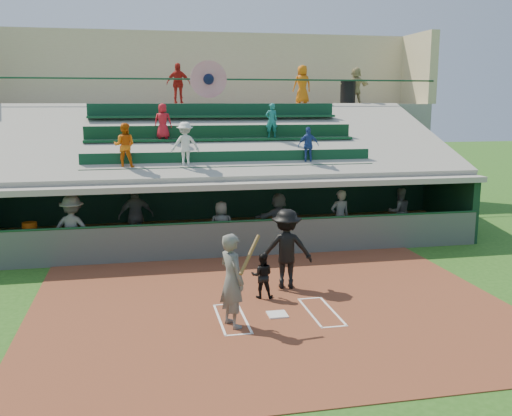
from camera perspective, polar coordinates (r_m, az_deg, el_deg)
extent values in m
plane|color=#265518|center=(12.94, 2.14, -10.73)|extent=(100.00, 100.00, 0.00)
cube|color=brown|center=(13.39, 1.63, -9.93)|extent=(11.00, 9.00, 0.02)
cube|color=white|center=(12.93, 2.14, -10.58)|extent=(0.43, 0.43, 0.03)
cube|color=white|center=(12.78, -1.19, -10.88)|extent=(0.05, 1.80, 0.01)
cube|color=silver|center=(13.12, 5.38, -10.36)|extent=(0.05, 1.80, 0.01)
cube|color=white|center=(12.70, -3.67, -11.05)|extent=(0.05, 1.80, 0.01)
cube|color=white|center=(13.28, 7.68, -10.14)|extent=(0.05, 1.80, 0.01)
cube|color=white|center=(13.57, -3.04, -9.59)|extent=(0.60, 0.05, 0.01)
cube|color=white|center=(14.00, 5.38, -8.98)|extent=(0.60, 0.05, 0.01)
cube|color=white|center=(11.92, -1.71, -12.53)|extent=(0.60, 0.05, 0.01)
cube|color=white|center=(12.41, 7.85, -11.67)|extent=(0.60, 0.05, 0.01)
cube|color=gray|center=(19.26, -2.64, -3.49)|extent=(16.00, 3.50, 0.04)
cube|color=gray|center=(25.48, -5.07, 5.15)|extent=(20.00, 3.00, 4.60)
cube|color=#535954|center=(17.45, -1.75, -3.18)|extent=(16.00, 0.06, 1.10)
cylinder|color=#143F21|center=(17.32, -1.76, -1.35)|extent=(16.00, 0.08, 0.08)
cube|color=black|center=(20.72, -3.42, 0.57)|extent=(16.00, 0.25, 2.20)
cube|color=black|center=(21.73, 18.66, 0.49)|extent=(0.25, 3.50, 2.20)
cube|color=#9A968C|center=(18.84, -2.69, 2.95)|extent=(16.40, 3.90, 0.18)
cube|color=gray|center=(22.42, -4.07, 1.45)|extent=(16.40, 3.50, 2.30)
cube|color=gray|center=(23.90, -4.63, 4.79)|extent=(16.40, 0.30, 4.60)
cube|color=gray|center=(20.54, -3.53, 7.08)|extent=(16.40, 6.51, 2.37)
cube|color=#0B331D|center=(18.25, -2.44, 4.13)|extent=(9.40, 0.42, 0.08)
cube|color=#0C3721|center=(18.42, -2.54, 5.00)|extent=(9.40, 0.06, 0.45)
cube|color=#0D3C1F|center=(20.05, -3.33, 6.85)|extent=(9.40, 0.42, 0.08)
cube|color=#0C351B|center=(20.24, -3.42, 7.62)|extent=(9.40, 0.06, 0.45)
cube|color=#0D3B20|center=(21.90, -4.08, 9.12)|extent=(9.40, 0.42, 0.08)
cube|color=#0C3722|center=(22.09, -4.16, 9.81)|extent=(9.40, 0.06, 0.45)
imported|color=orange|center=(18.06, -13.02, 6.11)|extent=(0.75, 0.63, 1.37)
imported|color=silver|center=(18.11, -7.10, 6.34)|extent=(0.94, 0.60, 1.39)
imported|color=#244290|center=(18.86, 5.27, 6.25)|extent=(0.70, 0.30, 1.20)
imported|color=red|center=(19.93, -9.30, 8.57)|extent=(0.65, 0.49, 1.21)
imported|color=#19726C|center=(20.45, 1.56, 8.74)|extent=(0.45, 0.31, 1.21)
cylinder|color=#133E23|center=(23.89, -4.78, 12.71)|extent=(20.00, 0.07, 0.07)
cylinder|color=red|center=(23.87, -4.77, 12.72)|extent=(1.50, 0.06, 1.50)
sphere|color=black|center=(23.84, -4.76, 12.72)|extent=(0.44, 0.44, 0.44)
cube|color=#C7B385|center=(26.90, -5.59, 13.74)|extent=(20.00, 0.40, 3.20)
cube|color=tan|center=(28.35, 15.88, 13.23)|extent=(0.40, 3.00, 3.20)
imported|color=#51534E|center=(12.02, -2.42, -7.23)|extent=(0.72, 0.86, 2.01)
cylinder|color=brown|center=(11.78, -0.64, -4.68)|extent=(0.56, 0.54, 0.75)
sphere|color=brown|center=(11.98, -1.81, -6.17)|extent=(0.10, 0.10, 0.10)
imported|color=black|center=(13.84, 0.61, -6.77)|extent=(0.62, 0.53, 1.11)
imported|color=black|center=(14.49, 3.05, -4.08)|extent=(1.44, 1.00, 2.03)
cube|color=olive|center=(20.55, -3.00, -1.82)|extent=(16.74, 0.88, 0.50)
cube|color=white|center=(18.51, -21.43, -3.69)|extent=(0.88, 0.74, 0.66)
cylinder|color=#D6550C|center=(18.46, -21.68, -2.00)|extent=(0.43, 0.43, 0.43)
imported|color=#535651|center=(17.61, -17.86, -1.98)|extent=(1.41, 1.01, 1.97)
imported|color=#585A55|center=(18.99, -11.91, -0.81)|extent=(1.22, 0.68, 1.97)
imported|color=#545651|center=(17.92, -3.47, -1.87)|extent=(0.84, 0.60, 1.60)
imported|color=#585B56|center=(18.79, 2.27, -1.08)|extent=(1.66, 0.78, 1.72)
imported|color=#62645F|center=(19.07, 8.38, -0.89)|extent=(0.69, 0.49, 1.81)
imported|color=#575A55|center=(20.72, 14.13, -0.35)|extent=(0.84, 0.66, 1.69)
cylinder|color=black|center=(25.90, 9.17, 11.34)|extent=(0.66, 0.66, 1.00)
imported|color=#B11C14|center=(24.20, -7.77, 12.23)|extent=(1.03, 0.56, 1.66)
imported|color=#D1650C|center=(25.20, 4.64, 12.20)|extent=(0.85, 0.60, 1.65)
imported|color=tan|center=(26.05, 9.93, 11.97)|extent=(1.54, 0.76, 1.60)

